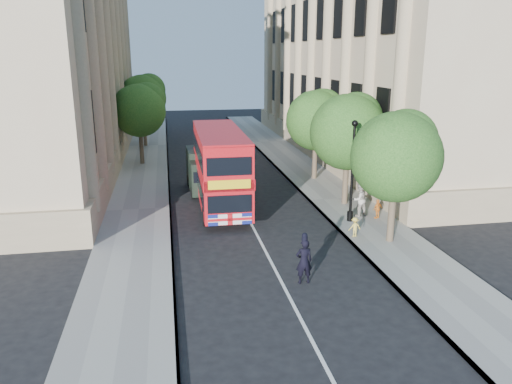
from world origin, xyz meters
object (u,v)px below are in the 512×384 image
lamp_post (352,175)px  box_van (204,172)px  woman_pedestrian (359,199)px  police_constable (304,261)px  double_decker_bus (220,166)px

lamp_post → box_van: size_ratio=1.12×
lamp_post → woman_pedestrian: (0.74, 0.72, -1.50)m
box_van → woman_pedestrian: size_ratio=2.58×
police_constable → lamp_post: bearing=-125.5°
police_constable → woman_pedestrian: bearing=-126.9°
police_constable → woman_pedestrian: size_ratio=0.98×
double_decker_bus → box_van: double_decker_bus is taller
police_constable → woman_pedestrian: woman_pedestrian is taller
police_constable → double_decker_bus: bearing=-80.8°
double_decker_bus → police_constable: (2.01, -10.40, -1.46)m
woman_pedestrian → double_decker_bus: bearing=-47.5°
lamp_post → double_decker_bus: lamp_post is taller
box_van → police_constable: bearing=-80.6°
double_decker_bus → woman_pedestrian: (6.94, -3.41, -1.33)m
lamp_post → double_decker_bus: bearing=146.3°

